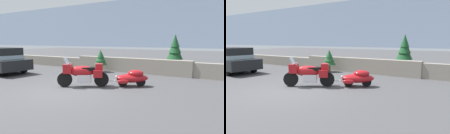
% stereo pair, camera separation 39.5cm
% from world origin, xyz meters
% --- Properties ---
extents(ground_plane, '(80.00, 80.00, 0.00)m').
position_xyz_m(ground_plane, '(0.00, 0.00, 0.00)').
color(ground_plane, '#424244').
extents(stone_guard_wall, '(24.00, 0.61, 0.94)m').
position_xyz_m(stone_guard_wall, '(-0.16, 5.82, 0.43)').
color(stone_guard_wall, gray).
rests_on(stone_guard_wall, ground).
extents(distant_ridgeline, '(240.00, 80.00, 16.00)m').
position_xyz_m(distant_ridgeline, '(0.00, 95.81, 8.00)').
color(distant_ridgeline, '#8C9EB7').
rests_on(distant_ridgeline, ground).
extents(touring_motorcycle, '(2.03, 1.46, 1.33)m').
position_xyz_m(touring_motorcycle, '(0.08, 0.84, 0.62)').
color(touring_motorcycle, black).
rests_on(touring_motorcycle, ground).
extents(car_shaped_trailer, '(2.06, 1.48, 0.76)m').
position_xyz_m(car_shaped_trailer, '(1.95, 2.02, 0.41)').
color(car_shaped_trailer, black).
rests_on(car_shaped_trailer, ground).
extents(pine_tree_secondary, '(1.08, 1.08, 2.52)m').
position_xyz_m(pine_tree_secondary, '(2.47, 7.81, 1.58)').
color(pine_tree_secondary, brown).
rests_on(pine_tree_secondary, ground).
extents(pine_sapling_near, '(0.86, 0.86, 1.48)m').
position_xyz_m(pine_sapling_near, '(-1.66, 4.88, 0.92)').
color(pine_sapling_near, brown).
rests_on(pine_sapling_near, ground).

